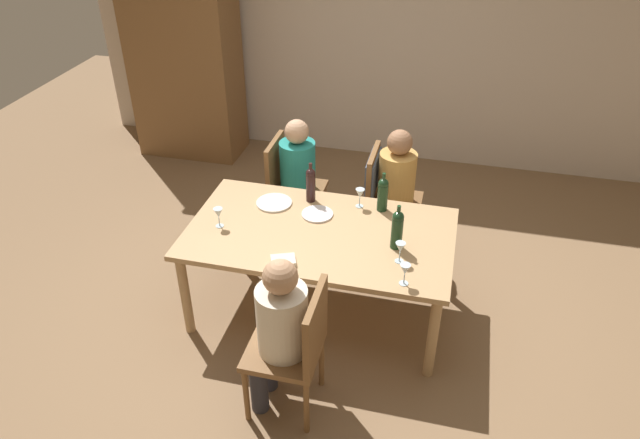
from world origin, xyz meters
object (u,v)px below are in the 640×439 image
Objects in this scene: chair_far_right at (381,188)px; chair_near at (297,344)px; person_woman_host at (400,184)px; dinner_plate_guest_left at (274,203)px; wine_bottle_dark_red at (397,229)px; dinner_plate_host at (317,214)px; person_man_guest at (278,326)px; armoire_cabinet at (184,55)px; wine_glass_centre at (218,214)px; wine_glass_far at (360,194)px; wine_glass_near_right at (405,270)px; wine_bottle_short_olive at (383,193)px; wine_bottle_tall_green at (311,184)px; person_man_bearded at (301,172)px; wine_glass_near_left at (400,248)px; chair_far_left at (288,182)px; dining_table at (320,239)px.

chair_far_right is 1.84m from chair_near.
chair_near is 0.81× the size of person_woman_host.
chair_near is 1.31m from dinner_plate_guest_left.
dinner_plate_host is (-0.61, 0.26, -0.14)m from wine_bottle_dark_red.
dinner_plate_guest_left is at bearing -48.55° from chair_far_right.
dinner_plate_host is (-0.04, 1.12, 0.07)m from person_man_guest.
armoire_cabinet reaches higher than wine_bottle_dark_red.
wine_bottle_dark_red reaches higher than chair_far_right.
chair_near is at bearing -45.22° from wine_glass_centre.
person_man_guest is 7.60× the size of wine_glass_centre.
armoire_cabinet reaches higher than wine_glass_far.
wine_glass_near_right is 0.96m from dinner_plate_host.
wine_bottle_short_olive reaches higher than wine_glass_far.
chair_far_right is 0.60m from wine_bottle_short_olive.
wine_bottle_short_olive is 1.20m from wine_glass_centre.
wine_bottle_dark_red is 1.42× the size of dinner_plate_host.
wine_bottle_tall_green is 0.25m from dinner_plate_host.
dinner_plate_host is at bearing 25.75° from wine_glass_centre.
chair_far_right is 0.58m from wine_glass_far.
wine_glass_near_left is at bearing 41.18° from person_man_bearded.
wine_glass_far is (2.25, -1.89, -0.27)m from armoire_cabinet.
wine_glass_centre is (-0.80, 0.81, 0.29)m from chair_near.
person_man_bearded reaches higher than wine_glass_far.
dinner_plate_host is (-0.28, -0.19, -0.10)m from wine_glass_far.
wine_bottle_tall_green is 2.15× the size of wine_glass_far.
person_man_guest is (2.01, -3.20, -0.44)m from armoire_cabinet.
wine_glass_near_right is at bearing 40.65° from chair_far_left.
wine_glass_centre is at bearing -11.23° from chair_far_left.
person_man_bearded is 1.37m from wine_bottle_dark_red.
chair_near is 1.37m from wine_bottle_tall_green.
wine_glass_near_right is at bearing -62.01° from wine_glass_far.
dining_table is 12.60× the size of wine_glass_centre.
wine_bottle_dark_red reaches higher than chair_near.
wine_glass_centre is (-1.30, 0.10, 0.00)m from wine_glass_near_left.
wine_bottle_short_olive is 0.50m from dinner_plate_host.
wine_glass_far is at bearing 0.95° from wine_bottle_tall_green.
wine_glass_centre is 0.55× the size of dinner_plate_guest_left.
person_man_bearded is 0.65m from dinner_plate_guest_left.
wine_bottle_tall_green is 0.31m from dinner_plate_guest_left.
chair_near is (0.60, -1.83, 0.00)m from chair_far_left.
wine_glass_near_left is at bearing -32.04° from dinner_plate_host.
person_man_guest is 1.26m from dinner_plate_guest_left.
wine_glass_near_right is (0.81, -0.82, -0.04)m from wine_bottle_tall_green.
chair_far_left is at bearing 97.35° from dinner_plate_guest_left.
wine_bottle_dark_red is 1.21× the size of dinner_plate_guest_left.
wine_bottle_short_olive is at bearing 55.74° from person_man_bearded.
wine_glass_near_right is (1.04, -1.35, 0.18)m from person_man_bearded.
dinner_plate_guest_left is at bearing 147.26° from dining_table.
wine_glass_centre is (-0.20, -1.02, 0.29)m from chair_far_left.
person_woman_host is 7.59× the size of wine_glass_centre.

